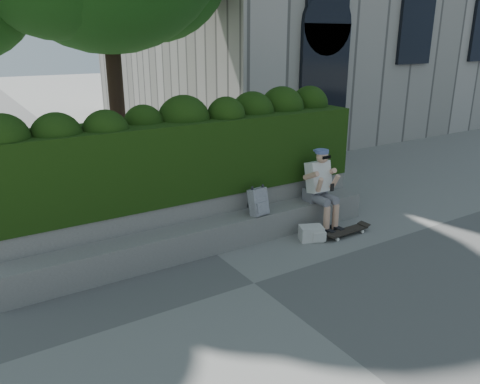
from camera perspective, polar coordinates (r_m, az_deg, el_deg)
ground at (r=6.44m, az=1.74°, el=-11.05°), size 80.00×80.00×0.00m
bench_ledge at (r=7.30m, az=-3.72°, el=-5.41°), size 6.00×0.45×0.45m
planter_wall at (r=7.64m, az=-5.45°, el=-3.15°), size 6.00×0.50×0.75m
hedge at (r=7.53m, az=-6.44°, el=4.31°), size 6.00×1.00×1.20m
person at (r=8.10m, az=9.77°, el=0.77°), size 0.40×0.76×1.38m
skateboard at (r=8.06m, az=12.85°, el=-4.68°), size 0.85×0.24×0.09m
backpack_plaid at (r=7.47m, az=2.25°, el=-1.20°), size 0.32×0.20×0.43m
backpack_ground at (r=7.75m, az=8.67°, el=-4.99°), size 0.44×0.39×0.24m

